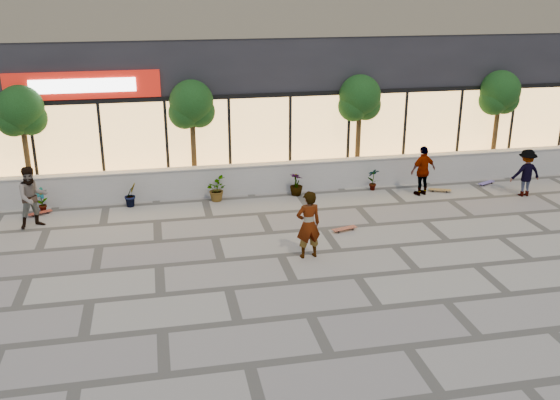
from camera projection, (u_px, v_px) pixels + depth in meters
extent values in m
plane|color=#9D9888|center=(357.00, 276.00, 15.77)|extent=(80.00, 80.00, 0.00)
cube|color=beige|center=(296.00, 177.00, 22.07)|extent=(22.00, 0.35, 1.00)
cube|color=#B2AFA8|center=(296.00, 162.00, 21.89)|extent=(22.00, 0.42, 0.04)
cube|color=black|center=(267.00, 52.00, 25.89)|extent=(24.00, 9.00, 8.50)
cube|color=#FFBD66|center=(290.00, 137.00, 22.57)|extent=(23.04, 0.05, 3.00)
cube|color=black|center=(290.00, 95.00, 22.03)|extent=(23.04, 0.08, 0.15)
cube|color=#AF160C|center=(83.00, 85.00, 20.51)|extent=(5.00, 0.10, 0.90)
cube|color=white|center=(83.00, 86.00, 20.44)|extent=(3.40, 0.06, 0.45)
cube|color=brown|center=(291.00, 13.00, 21.13)|extent=(21.60, 0.05, 1.60)
imported|color=#143310|center=(41.00, 200.00, 19.99)|extent=(0.43, 0.29, 0.81)
imported|color=#143310|center=(131.00, 195.00, 20.52)|extent=(0.57, 0.57, 0.81)
imported|color=#143310|center=(216.00, 189.00, 21.05)|extent=(0.68, 0.77, 0.81)
imported|color=#143310|center=(296.00, 184.00, 21.57)|extent=(0.64, 0.64, 0.81)
imported|color=#143310|center=(373.00, 179.00, 22.10)|extent=(0.46, 0.35, 0.81)
cylinder|color=#49341A|center=(27.00, 154.00, 20.65)|extent=(0.18, 0.18, 3.24)
sphere|color=#143310|center=(20.00, 108.00, 20.13)|extent=(1.50, 1.50, 1.50)
sphere|color=#143310|center=(13.00, 120.00, 20.16)|extent=(1.10, 1.10, 1.10)
sphere|color=#143310|center=(30.00, 118.00, 20.34)|extent=(1.10, 1.10, 1.10)
cylinder|color=#49341A|center=(193.00, 146.00, 21.68)|extent=(0.18, 0.18, 3.24)
sphere|color=#143310|center=(191.00, 102.00, 21.16)|extent=(1.50, 1.50, 1.50)
sphere|color=#143310|center=(185.00, 113.00, 21.19)|extent=(1.10, 1.10, 1.10)
sphere|color=#143310|center=(199.00, 112.00, 21.38)|extent=(1.10, 1.10, 1.10)
cylinder|color=#49341A|center=(358.00, 138.00, 22.81)|extent=(0.18, 0.18, 3.24)
sphere|color=#143310|center=(360.00, 96.00, 22.29)|extent=(1.50, 1.50, 1.50)
sphere|color=#143310|center=(353.00, 106.00, 22.32)|extent=(1.10, 1.10, 1.10)
sphere|color=#143310|center=(366.00, 105.00, 22.51)|extent=(1.10, 1.10, 1.10)
cylinder|color=#49341A|center=(495.00, 131.00, 23.84)|extent=(0.18, 0.18, 3.24)
sphere|color=#143310|center=(500.00, 90.00, 23.33)|extent=(1.50, 1.50, 1.50)
sphere|color=#143310|center=(494.00, 100.00, 23.35)|extent=(1.10, 1.10, 1.10)
sphere|color=#143310|center=(504.00, 99.00, 23.54)|extent=(1.10, 1.10, 1.10)
imported|color=white|center=(308.00, 225.00, 16.58)|extent=(0.74, 0.53, 1.88)
imported|color=tan|center=(33.00, 197.00, 18.64)|extent=(1.13, 1.03, 1.89)
imported|color=white|center=(423.00, 171.00, 21.46)|extent=(1.10, 0.70, 1.74)
imported|color=maroon|center=(526.00, 173.00, 21.41)|extent=(1.07, 0.61, 1.65)
cube|color=brown|center=(344.00, 228.00, 18.59)|extent=(0.82, 0.41, 0.02)
cylinder|color=black|center=(350.00, 228.00, 18.77)|extent=(0.06, 0.04, 0.06)
cylinder|color=black|center=(353.00, 229.00, 18.65)|extent=(0.06, 0.04, 0.06)
cylinder|color=black|center=(336.00, 231.00, 18.56)|extent=(0.06, 0.04, 0.06)
cylinder|color=black|center=(339.00, 232.00, 18.44)|extent=(0.06, 0.04, 0.06)
cube|color=#AE3720|center=(40.00, 212.00, 19.86)|extent=(0.76, 0.51, 0.02)
cylinder|color=black|center=(47.00, 212.00, 20.06)|extent=(0.06, 0.05, 0.05)
cylinder|color=black|center=(48.00, 213.00, 19.96)|extent=(0.06, 0.05, 0.05)
cylinder|color=black|center=(32.00, 215.00, 19.80)|extent=(0.06, 0.05, 0.05)
cylinder|color=black|center=(33.00, 216.00, 19.70)|extent=(0.06, 0.05, 0.05)
cube|color=olive|center=(440.00, 190.00, 22.01)|extent=(0.79, 0.48, 0.02)
cylinder|color=black|center=(447.00, 191.00, 22.05)|extent=(0.06, 0.05, 0.06)
cylinder|color=black|center=(447.00, 192.00, 21.93)|extent=(0.06, 0.05, 0.06)
cylinder|color=black|center=(433.00, 190.00, 22.14)|extent=(0.06, 0.05, 0.06)
cylinder|color=black|center=(433.00, 191.00, 22.01)|extent=(0.06, 0.05, 0.06)
cube|color=#615093|center=(486.00, 182.00, 22.78)|extent=(0.76, 0.49, 0.02)
cylinder|color=black|center=(489.00, 182.00, 22.98)|extent=(0.06, 0.05, 0.05)
cylinder|color=black|center=(492.00, 183.00, 22.88)|extent=(0.06, 0.05, 0.05)
cylinder|color=black|center=(481.00, 185.00, 22.72)|extent=(0.06, 0.05, 0.05)
cylinder|color=black|center=(484.00, 186.00, 22.62)|extent=(0.06, 0.05, 0.05)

